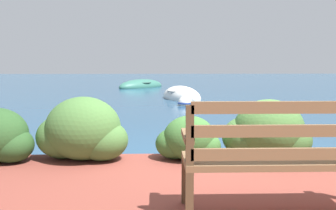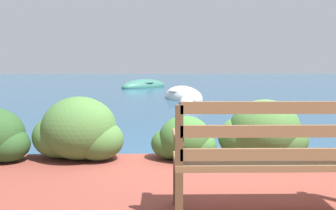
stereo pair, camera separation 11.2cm
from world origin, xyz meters
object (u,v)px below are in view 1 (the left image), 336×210
at_px(rowboat_nearest, 181,97).
at_px(rowboat_mid, 141,86).
at_px(park_bench, 279,155).
at_px(mooring_buoy, 185,103).

distance_m(rowboat_nearest, rowboat_mid, 6.80).
relative_size(park_bench, rowboat_nearest, 0.56).
bearing_deg(mooring_buoy, rowboat_nearest, 89.72).
relative_size(park_bench, mooring_buoy, 3.03).
bearing_deg(rowboat_mid, park_bench, 50.22).
relative_size(park_bench, rowboat_mid, 0.51).
bearing_deg(rowboat_nearest, park_bench, -21.89).
bearing_deg(mooring_buoy, park_bench, -89.74).
distance_m(rowboat_mid, mooring_buoy, 8.80).
bearing_deg(rowboat_nearest, mooring_buoy, -22.34).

